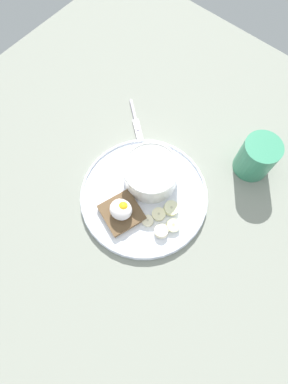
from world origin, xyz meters
TOP-DOWN VIEW (x-y plane):
  - ground_plane at (0.00, 0.00)cm, footprint 120.00×120.00cm
  - plate at (0.00, 0.00)cm, footprint 29.69×29.69cm
  - oatmeal_bowl at (-1.49, 4.21)cm, footprint 12.81×12.81cm
  - toast_slice at (-0.91, -6.69)cm, footprint 10.45×10.45cm
  - poached_egg at (-0.89, -6.61)cm, footprint 5.07×4.66cm
  - banana_slice_front at (6.93, 1.30)cm, footprint 4.92×4.94cm
  - banana_slice_left at (5.60, -1.52)cm, footprint 3.56×3.55cm
  - banana_slice_back at (8.54, -4.23)cm, footprint 4.44×4.42cm
  - banana_slice_right at (4.72, -4.31)cm, footprint 3.16×3.22cm
  - banana_slice_inner at (9.71, -1.52)cm, footprint 4.13×4.02cm
  - coffee_mug at (14.67, 22.70)cm, footprint 8.45×8.45cm
  - knife at (-15.16, 14.58)cm, footprint 11.20×9.09cm

SIDE VIEW (x-z plane):
  - ground_plane at x=0.00cm, z-range 0.00..2.00cm
  - knife at x=-15.16cm, z-range 2.00..2.80cm
  - plate at x=0.00cm, z-range 2.00..3.60cm
  - banana_slice_left at x=5.60cm, z-range 2.97..3.92cm
  - banana_slice_right at x=4.72cm, z-range 2.94..4.21cm
  - banana_slice_back at x=8.54cm, z-range 2.86..4.60cm
  - banana_slice_inner at x=9.71cm, z-range 2.86..4.72cm
  - toast_slice at x=-0.91cm, z-range 3.08..4.51cm
  - banana_slice_front at x=6.93cm, z-range 2.86..4.75cm
  - oatmeal_bowl at x=-1.49cm, z-range 3.00..9.33cm
  - poached_egg at x=-0.89cm, z-range 4.35..8.08cm
  - coffee_mug at x=14.67cm, z-range 2.11..11.86cm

